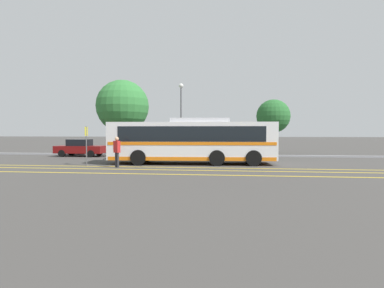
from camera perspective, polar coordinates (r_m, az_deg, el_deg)
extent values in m
plane|color=#423F3D|center=(20.65, -1.65, -3.64)|extent=(220.00, 220.00, 0.00)
cube|color=gold|center=(18.03, -0.78, -4.50)|extent=(30.91, 0.20, 0.01)
cube|color=gold|center=(16.83, -1.31, -5.00)|extent=(30.91, 0.20, 0.01)
cube|color=gold|center=(15.14, -2.19, -5.82)|extent=(30.91, 0.20, 0.01)
cube|color=#99999E|center=(26.50, 1.53, -2.16)|extent=(38.91, 0.36, 0.15)
cube|color=white|center=(20.10, 0.00, 0.63)|extent=(11.04, 3.15, 2.46)
cube|color=black|center=(20.09, 0.00, 1.95)|extent=(9.51, 3.10, 0.97)
cube|color=orange|center=(20.10, 0.00, 0.22)|extent=(10.82, 3.17, 0.20)
cube|color=orange|center=(20.16, 0.00, -2.53)|extent=(10.82, 3.16, 0.24)
cube|color=black|center=(21.11, -15.01, 0.79)|extent=(0.17, 2.21, 1.78)
cube|color=black|center=(21.11, -15.04, 3.56)|extent=(0.14, 1.76, 0.24)
cube|color=silver|center=(20.08, 1.56, 4.52)|extent=(3.93, 2.23, 0.27)
cube|color=black|center=(21.25, -15.70, -2.07)|extent=(0.15, 1.88, 0.04)
cube|color=black|center=(21.27, -15.69, -2.61)|extent=(0.15, 1.88, 0.04)
cylinder|color=black|center=(19.45, -10.20, -2.57)|extent=(1.01, 0.34, 1.00)
cylinder|color=black|center=(21.79, -8.75, -2.04)|extent=(1.01, 0.34, 1.00)
cylinder|color=black|center=(18.94, 4.76, -2.67)|extent=(1.01, 0.34, 1.00)
cylinder|color=black|center=(21.34, 4.57, -2.11)|extent=(1.01, 0.34, 1.00)
cylinder|color=black|center=(19.14, 11.64, -2.66)|extent=(1.01, 0.34, 1.00)
cylinder|color=black|center=(21.52, 10.68, -2.11)|extent=(1.01, 0.34, 1.00)
cube|color=maroon|center=(28.00, -20.40, -0.96)|extent=(4.26, 1.74, 0.63)
cube|color=black|center=(28.03, -20.61, 0.27)|extent=(1.80, 1.51, 0.57)
cylinder|color=black|center=(28.17, -17.26, -1.54)|extent=(0.60, 0.21, 0.60)
cylinder|color=black|center=(26.72, -18.68, -1.76)|extent=(0.60, 0.21, 0.60)
cylinder|color=black|center=(29.35, -21.96, -1.45)|extent=(0.60, 0.21, 0.60)
cylinder|color=black|center=(27.96, -23.55, -1.66)|extent=(0.60, 0.21, 0.60)
cube|color=#335B33|center=(25.62, -7.64, -1.02)|extent=(4.27, 2.15, 0.73)
cube|color=black|center=(25.56, -7.42, 0.33)|extent=(1.86, 1.74, 0.47)
cylinder|color=black|center=(25.27, -11.02, -1.91)|extent=(0.61, 0.25, 0.60)
cylinder|color=black|center=(26.89, -9.63, -1.65)|extent=(0.61, 0.25, 0.60)
cylinder|color=black|center=(24.43, -5.43, -2.02)|extent=(0.61, 0.25, 0.60)
cylinder|color=black|center=(26.10, -4.35, -1.74)|extent=(0.61, 0.25, 0.60)
cube|color=#9E9EA3|center=(24.91, 4.17, -1.34)|extent=(4.18, 1.88, 0.52)
cube|color=black|center=(24.88, 4.41, -0.16)|extent=(1.78, 1.61, 0.51)
cylinder|color=black|center=(24.14, 1.09, -2.07)|extent=(0.60, 0.22, 0.60)
cylinder|color=black|center=(25.82, 1.34, -1.78)|extent=(0.60, 0.22, 0.60)
cylinder|color=black|center=(24.10, 7.19, -2.09)|extent=(0.60, 0.22, 0.60)
cylinder|color=black|center=(25.78, 7.04, -1.80)|extent=(0.60, 0.22, 0.60)
cylinder|color=#2D2D33|center=(18.71, -14.25, -2.96)|extent=(0.14, 0.14, 0.90)
cylinder|color=#2D2D33|center=(18.57, -13.95, -2.99)|extent=(0.14, 0.14, 0.90)
cube|color=red|center=(18.59, -14.13, -0.51)|extent=(0.47, 0.42, 0.71)
sphere|color=tan|center=(18.57, -14.14, 0.96)|extent=(0.24, 0.24, 0.24)
cylinder|color=#59595E|center=(20.18, -19.47, -0.34)|extent=(0.07, 0.07, 2.51)
cube|color=yellow|center=(20.16, -19.50, 2.28)|extent=(0.05, 0.40, 0.56)
cylinder|color=#59595E|center=(27.15, -2.08, 4.23)|extent=(0.14, 0.14, 6.10)
sphere|color=silver|center=(27.45, -2.09, 11.04)|extent=(0.41, 0.41, 0.41)
cylinder|color=#513823|center=(30.88, 15.16, 0.55)|extent=(0.28, 0.28, 2.47)
sphere|color=#28662D|center=(30.91, 15.21, 5.14)|extent=(3.31, 3.31, 3.31)
cylinder|color=#513823|center=(29.88, -13.02, 0.77)|extent=(0.28, 0.28, 2.74)
sphere|color=#337A38|center=(29.97, -13.08, 7.02)|extent=(5.05, 5.05, 5.05)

